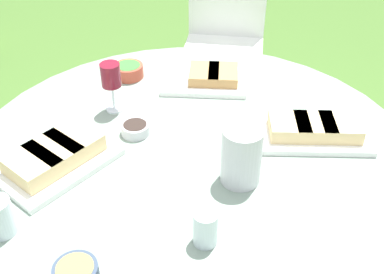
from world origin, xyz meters
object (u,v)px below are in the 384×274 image
(water_pitcher, at_px, (242,155))
(chair_near_left, at_px, (225,34))
(dining_table, at_px, (192,173))
(wine_glass, at_px, (111,77))

(water_pitcher, bearing_deg, chair_near_left, 15.95)
(dining_table, relative_size, chair_near_left, 1.68)
(water_pitcher, xyz_separation_m, wine_glass, (0.23, 0.52, 0.04))
(dining_table, bearing_deg, water_pitcher, -114.80)
(chair_near_left, relative_size, wine_glass, 4.73)
(chair_near_left, height_order, water_pitcher, water_pitcher)
(dining_table, height_order, wine_glass, wine_glass)
(wine_glass, bearing_deg, chair_near_left, -6.24)
(dining_table, bearing_deg, chair_near_left, 9.50)
(chair_near_left, height_order, wine_glass, wine_glass)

